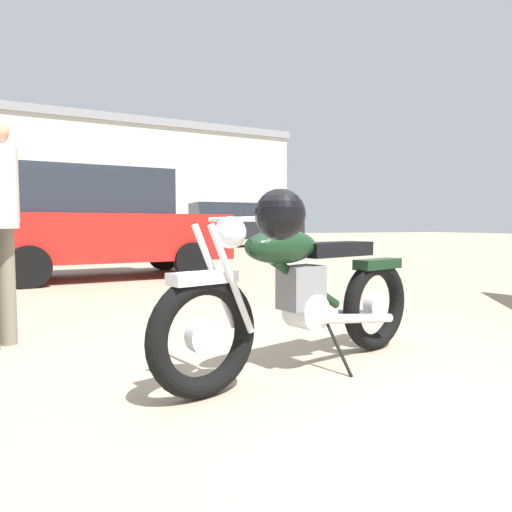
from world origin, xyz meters
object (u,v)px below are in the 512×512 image
Objects in this scene: vintage_motorcycle at (300,291)px; red_hatchback_near at (102,223)px; pale_sedan_back at (72,223)px; white_estate_far at (240,223)px.

red_hatchback_near is (-0.64, 5.62, 0.43)m from vintage_motorcycle.
vintage_motorcycle is 0.51× the size of red_hatchback_near.
pale_sedan_back is at bearing 86.82° from red_hatchback_near.
pale_sedan_back is (-0.18, 9.83, 0.02)m from red_hatchback_near.
red_hatchback_near reaches higher than vintage_motorcycle.
white_estate_far is (6.10, 9.21, 0.02)m from red_hatchback_near.
vintage_motorcycle is at bearing -109.30° from white_estate_far.
white_estate_far is at bearing -126.10° from vintage_motorcycle.
red_hatchback_near is at bearing -99.39° from vintage_motorcycle.
red_hatchback_near is 9.84m from pale_sedan_back.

